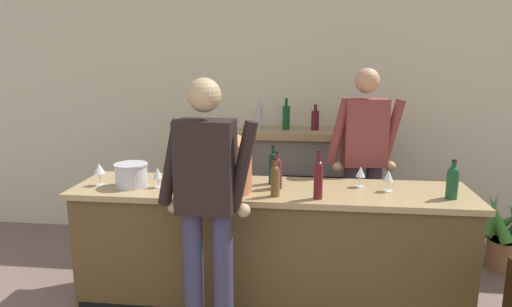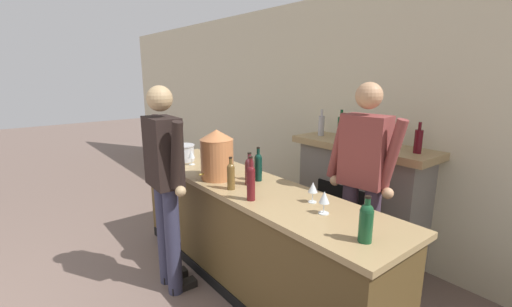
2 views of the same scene
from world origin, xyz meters
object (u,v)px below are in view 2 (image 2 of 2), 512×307
at_px(copper_dispenser, 217,154).
at_px(wine_glass_front_right, 192,155).
at_px(fireplace_stone, 359,198).
at_px(wine_bottle_cabernet_heavy, 249,170).
at_px(wine_bottle_rose_blush, 231,175).
at_px(wine_bottle_port_short, 251,181).
at_px(wine_glass_front_left, 173,146).
at_px(person_bartender, 362,183).
at_px(wine_glass_near_bucket, 324,198).
at_px(wine_bottle_riesling_slim, 258,166).
at_px(wine_glass_by_dispenser, 313,188).
at_px(wine_bottle_merlot_tall, 366,221).
at_px(ice_bucket_steel, 183,153).
at_px(person_customer, 165,181).

distance_m(copper_dispenser, wine_glass_front_right, 0.59).
bearing_deg(fireplace_stone, wine_bottle_cabernet_heavy, -102.51).
height_order(wine_bottle_rose_blush, wine_glass_front_right, wine_bottle_rose_blush).
distance_m(wine_bottle_port_short, wine_glass_front_left, 1.67).
xyz_separation_m(copper_dispenser, wine_bottle_port_short, (0.62, -0.09, -0.08)).
height_order(person_bartender, wine_glass_front_right, person_bartender).
distance_m(wine_bottle_cabernet_heavy, wine_glass_near_bucket, 0.82).
height_order(fireplace_stone, wine_bottle_cabernet_heavy, fireplace_stone).
xyz_separation_m(wine_bottle_riesling_slim, wine_glass_front_left, (-1.32, -0.20, -0.01)).
relative_size(wine_glass_front_left, wine_glass_by_dispenser, 1.10).
bearing_deg(wine_bottle_cabernet_heavy, copper_dispenser, -158.76).
xyz_separation_m(wine_bottle_merlot_tall, wine_glass_by_dispenser, (-0.60, 0.22, -0.02)).
distance_m(wine_glass_front_left, wine_glass_by_dispenser, 1.99).
bearing_deg(wine_bottle_merlot_tall, fireplace_stone, 125.50).
bearing_deg(fireplace_stone, wine_glass_front_right, -131.62).
xyz_separation_m(person_bartender, wine_bottle_port_short, (-0.40, -0.84, 0.09)).
xyz_separation_m(person_bartender, wine_glass_by_dispenser, (-0.08, -0.51, 0.05)).
height_order(fireplace_stone, wine_bottle_port_short, fireplace_stone).
relative_size(fireplace_stone, wine_bottle_merlot_tall, 5.52).
xyz_separation_m(ice_bucket_steel, wine_bottle_rose_blush, (1.11, -0.12, 0.03)).
relative_size(person_customer, ice_bucket_steel, 7.14).
xyz_separation_m(wine_bottle_port_short, wine_glass_near_bucket, (0.51, 0.24, -0.04)).
relative_size(copper_dispenser, wine_bottle_rose_blush, 1.64).
bearing_deg(ice_bucket_steel, wine_glass_by_dispenser, 6.24).
distance_m(wine_bottle_cabernet_heavy, wine_bottle_port_short, 0.37).
height_order(person_bartender, wine_bottle_rose_blush, person_bartender).
relative_size(fireplace_stone, wine_bottle_riesling_slim, 4.96).
height_order(person_customer, wine_bottle_port_short, person_customer).
relative_size(ice_bucket_steel, wine_bottle_cabernet_heavy, 0.89).
bearing_deg(wine_glass_by_dispenser, person_customer, -145.35).
height_order(wine_bottle_rose_blush, wine_glass_near_bucket, wine_bottle_rose_blush).
bearing_deg(wine_bottle_rose_blush, person_bartender, 49.45).
xyz_separation_m(fireplace_stone, wine_bottle_riesling_slim, (-0.31, -1.11, 0.48)).
distance_m(fireplace_stone, copper_dispenser, 1.59).
bearing_deg(wine_bottle_port_short, wine_glass_by_dispenser, 45.85).
height_order(wine_glass_front_right, wine_glass_front_left, wine_glass_front_left).
xyz_separation_m(person_customer, wine_bottle_port_short, (0.71, 0.38, 0.10)).
height_order(wine_glass_near_bucket, wine_glass_front_left, wine_glass_front_left).
relative_size(person_bartender, wine_bottle_riesling_slim, 5.96).
distance_m(wine_glass_near_bucket, wine_glass_by_dispenser, 0.21).
bearing_deg(wine_bottle_cabernet_heavy, wine_bottle_riesling_slim, 107.06).
xyz_separation_m(ice_bucket_steel, wine_glass_near_bucket, (1.92, 0.09, 0.02)).
distance_m(wine_bottle_merlot_tall, wine_glass_near_bucket, 0.43).
height_order(ice_bucket_steel, wine_bottle_rose_blush, wine_bottle_rose_blush).
bearing_deg(wine_glass_near_bucket, wine_glass_front_right, -176.61).
relative_size(wine_bottle_rose_blush, wine_glass_near_bucket, 1.72).
distance_m(copper_dispenser, wine_bottle_cabernet_heavy, 0.36).
distance_m(wine_bottle_merlot_tall, wine_glass_front_left, 2.59).
bearing_deg(ice_bucket_steel, person_bartender, 21.13).
bearing_deg(person_customer, wine_glass_front_right, 133.92).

